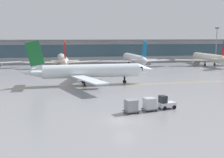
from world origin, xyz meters
TOP-DOWN VIEW (x-y plane):
  - ground_plane at (0.00, 0.00)m, footprint 400.00×400.00m
  - taxiway_centreline_stripe at (-0.93, 27.65)m, footprint 109.95×4.19m
  - terminal_concourse at (0.00, 89.90)m, footprint 173.63×11.00m
  - gate_airplane_2 at (-6.90, 66.28)m, footprint 27.22×29.28m
  - gate_airplane_3 at (18.60, 66.23)m, footprint 27.24×29.26m
  - gate_airplane_4 at (47.49, 65.87)m, footprint 27.00×28.98m
  - taxiing_regional_jet at (-1.32, 29.64)m, footprint 30.70×28.56m
  - baggage_tug at (7.60, 5.14)m, footprint 2.85×2.10m
  - cargo_dolly_lead at (4.82, 4.49)m, footprint 2.41×2.04m
  - cargo_dolly_trailing at (1.82, 3.78)m, footprint 2.41×2.04m
  - apron_light_mast_1 at (58.96, 80.57)m, footprint 1.80×0.36m

SIDE VIEW (x-z plane):
  - ground_plane at x=0.00m, z-range 0.00..0.00m
  - taxiway_centreline_stripe at x=-0.93m, z-range 0.00..0.01m
  - baggage_tug at x=7.60m, z-range -0.16..1.94m
  - cargo_dolly_lead at x=4.82m, z-range 0.08..2.02m
  - cargo_dolly_trailing at x=1.82m, z-range 0.08..2.02m
  - gate_airplane_4 at x=47.49m, z-range -1.92..7.69m
  - gate_airplane_2 at x=-6.90m, z-range -1.94..7.76m
  - gate_airplane_3 at x=18.60m, z-range -1.94..7.76m
  - taxiing_regional_jet at x=-1.32m, z-range -2.04..8.14m
  - terminal_concourse at x=0.00m, z-range 0.12..9.72m
  - apron_light_mast_1 at x=58.96m, z-range 0.69..15.37m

